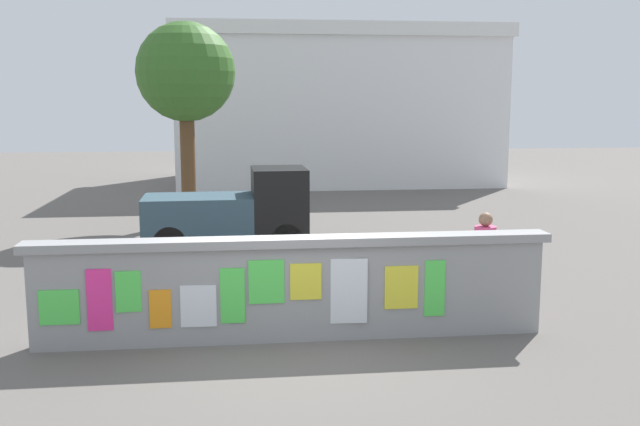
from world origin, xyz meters
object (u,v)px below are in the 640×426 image
(motorcycle, at_px, (109,272))
(person_walking, at_px, (485,252))
(bicycle_near, at_px, (325,283))
(auto_rickshaw_truck, at_px, (235,211))
(tree_roadside, at_px, (186,74))

(motorcycle, xyz_separation_m, person_walking, (6.04, -1.52, 0.52))
(motorcycle, relative_size, person_walking, 1.17)
(motorcycle, xyz_separation_m, bicycle_near, (3.61, -0.73, -0.10))
(auto_rickshaw_truck, relative_size, motorcycle, 1.91)
(motorcycle, distance_m, tree_roadside, 8.39)
(tree_roadside, bearing_deg, bicycle_near, -71.88)
(bicycle_near, distance_m, person_walking, 2.63)
(person_walking, bearing_deg, bicycle_near, 162.05)
(bicycle_near, height_order, tree_roadside, tree_roadside)
(person_walking, bearing_deg, tree_roadside, 119.57)
(bicycle_near, distance_m, tree_roadside, 9.45)
(motorcycle, height_order, bicycle_near, bicycle_near)
(auto_rickshaw_truck, height_order, motorcycle, auto_rickshaw_truck)
(auto_rickshaw_truck, relative_size, person_walking, 2.24)
(auto_rickshaw_truck, bearing_deg, bicycle_near, -71.95)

